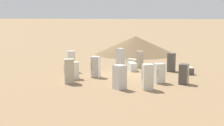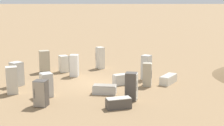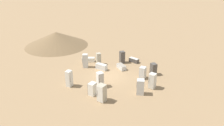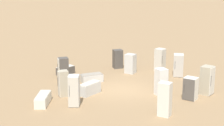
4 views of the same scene
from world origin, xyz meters
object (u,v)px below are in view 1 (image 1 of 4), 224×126
discarded_fridge_1 (74,70)px  discarded_fridge_4 (184,74)px  discarded_fridge_13 (120,77)px  discarded_fridge_14 (188,70)px  discarded_fridge_2 (71,61)px  discarded_fridge_8 (148,77)px  discarded_fridge_6 (132,67)px  discarded_fridge_3 (135,62)px  discarded_fridge_5 (120,58)px  discarded_fridge_0 (96,67)px  discarded_fridge_11 (171,62)px  discarded_fridge_7 (140,60)px  discarded_fridge_9 (159,73)px  discarded_fridge_10 (69,71)px  discarded_fridge_12 (156,71)px

discarded_fridge_1 → discarded_fridge_4: 8.85m
discarded_fridge_13 → discarded_fridge_14: discarded_fridge_13 is taller
discarded_fridge_2 → discarded_fridge_8: 9.49m
discarded_fridge_6 → discarded_fridge_8: discarded_fridge_8 is taller
discarded_fridge_3 → discarded_fridge_5: discarded_fridge_5 is taller
discarded_fridge_0 → discarded_fridge_4: bearing=176.3°
discarded_fridge_3 → discarded_fridge_11: 4.95m
discarded_fridge_4 → discarded_fridge_7: bearing=-136.1°
discarded_fridge_14 → discarded_fridge_7: bearing=138.5°
discarded_fridge_4 → discarded_fridge_13: discarded_fridge_13 is taller
discarded_fridge_5 → discarded_fridge_13: bearing=-137.2°
discarded_fridge_1 → discarded_fridge_9: discarded_fridge_9 is taller
discarded_fridge_1 → discarded_fridge_2: 3.37m
discarded_fridge_1 → discarded_fridge_9: bearing=-26.6°
discarded_fridge_9 → discarded_fridge_10: bearing=-16.3°
discarded_fridge_1 → discarded_fridge_8: bearing=-47.3°
discarded_fridge_5 → discarded_fridge_8: 9.99m
discarded_fridge_13 → discarded_fridge_14: size_ratio=1.12×
discarded_fridge_10 → discarded_fridge_6: bearing=-52.8°
discarded_fridge_9 → discarded_fridge_6: bearing=-89.1°
discarded_fridge_0 → discarded_fridge_1: size_ratio=1.25×
discarded_fridge_12 → discarded_fridge_14: 2.95m
discarded_fridge_5 → discarded_fridge_13: size_ratio=1.10×
discarded_fridge_6 → discarded_fridge_12: size_ratio=1.05×
discarded_fridge_14 → discarded_fridge_6: bearing=157.7°
discarded_fridge_0 → discarded_fridge_10: (-1.39, -2.67, 0.06)m
discarded_fridge_8 → discarded_fridge_13: discarded_fridge_8 is taller
discarded_fridge_9 → discarded_fridge_10: (-6.79, -1.48, 0.18)m
discarded_fridge_7 → discarded_fridge_9: 7.13m
discarded_fridge_1 → discarded_fridge_7: discarded_fridge_7 is taller
discarded_fridge_7 → discarded_fridge_9: discarded_fridge_7 is taller
discarded_fridge_7 → discarded_fridge_8: 9.27m
discarded_fridge_12 → discarded_fridge_14: size_ratio=1.05×
discarded_fridge_4 → discarded_fridge_6: 6.92m
discarded_fridge_2 → discarded_fridge_8: discarded_fridge_2 is taller
discarded_fridge_10 → discarded_fridge_11: 10.20m
discarded_fridge_1 → discarded_fridge_5: bearing=43.0°
discarded_fridge_10 → discarded_fridge_13: discarded_fridge_10 is taller
discarded_fridge_1 → discarded_fridge_12: 7.40m
discarded_fridge_4 → discarded_fridge_5: size_ratio=0.81×
discarded_fridge_9 → discarded_fridge_11: bearing=-126.8°
discarded_fridge_4 → discarded_fridge_5: 9.24m
discarded_fridge_8 → discarded_fridge_11: discarded_fridge_8 is taller
discarded_fridge_1 → discarded_fridge_2: size_ratio=0.73×
discarded_fridge_3 → discarded_fridge_8: bearing=45.6°
discarded_fridge_5 → discarded_fridge_7: 2.00m
discarded_fridge_9 → discarded_fridge_12: discarded_fridge_9 is taller
discarded_fridge_11 → discarded_fridge_14: discarded_fridge_11 is taller
discarded_fridge_0 → discarded_fridge_2: bearing=-29.5°
discarded_fridge_0 → discarded_fridge_3: bearing=-102.3°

